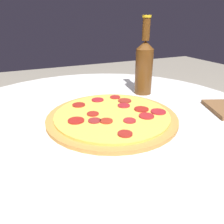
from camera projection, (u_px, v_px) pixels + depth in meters
name	position (u px, v px, depth m)	size (l,w,h in m)	color
table	(102.00, 155.00, 0.70)	(0.98, 0.98, 0.69)	silver
pizza	(112.00, 116.00, 0.61)	(0.36, 0.36, 0.02)	#B77F3D
beer_bottle	(144.00, 65.00, 0.77)	(0.06, 0.06, 0.27)	#563314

